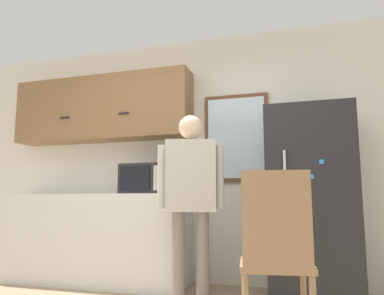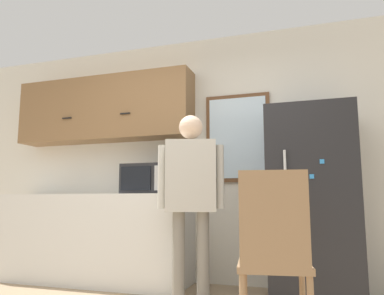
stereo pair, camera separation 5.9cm
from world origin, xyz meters
name	(u,v)px [view 1 (the left image)]	position (x,y,z in m)	size (l,w,h in m)	color
back_wall	(198,157)	(0.00, 2.00, 1.35)	(6.00, 0.06, 2.70)	silver
counter	(90,238)	(-1.12, 1.65, 0.47)	(2.16, 0.64, 0.93)	silver
upper_cabinets	(102,109)	(-1.12, 1.81, 1.93)	(2.16, 0.35, 0.75)	olive
microwave	(146,179)	(-0.45, 1.62, 1.09)	(0.47, 0.39, 0.31)	#232326
person	(191,186)	(0.16, 1.21, 1.00)	(0.57, 0.34, 1.63)	gray
refrigerator	(312,202)	(1.19, 1.61, 0.85)	(0.76, 0.73, 1.71)	#232326
chair	(276,250)	(0.96, 0.43, 0.57)	(0.50, 0.50, 1.05)	#997551
window	(236,138)	(0.45, 1.96, 1.53)	(0.69, 0.05, 0.95)	brown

